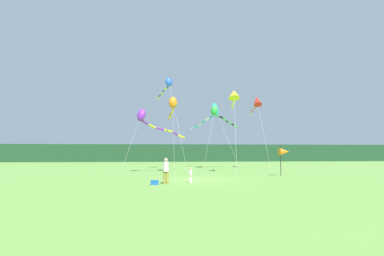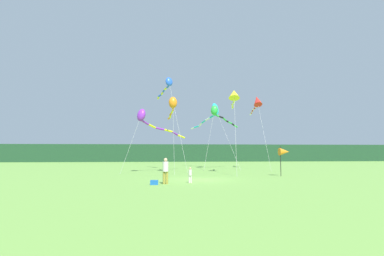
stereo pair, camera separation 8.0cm
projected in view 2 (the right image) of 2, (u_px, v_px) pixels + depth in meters
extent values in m
plane|color=#6B9E42|center=(199.00, 180.00, 23.38)|extent=(120.00, 120.00, 0.00)
cube|color=#1E4228|center=(176.00, 153.00, 68.20)|extent=(108.00, 3.50, 3.82)
cylinder|color=olive|center=(164.00, 178.00, 20.30)|extent=(0.17, 0.17, 0.83)
cylinder|color=olive|center=(167.00, 178.00, 20.32)|extent=(0.17, 0.17, 0.83)
cylinder|color=silver|center=(166.00, 167.00, 20.37)|extent=(0.38, 0.38, 0.66)
sphere|color=tan|center=(166.00, 160.00, 20.41)|extent=(0.24, 0.24, 0.24)
cylinder|color=silver|center=(189.00, 179.00, 21.10)|extent=(0.11, 0.11, 0.51)
cylinder|color=silver|center=(191.00, 179.00, 21.11)|extent=(0.11, 0.11, 0.51)
cylinder|color=silver|center=(190.00, 172.00, 21.14)|extent=(0.24, 0.24, 0.41)
sphere|color=tan|center=(190.00, 168.00, 21.16)|extent=(0.15, 0.15, 0.15)
cube|color=#1959B2|center=(154.00, 182.00, 19.88)|extent=(0.52, 0.34, 0.30)
cylinder|color=black|center=(281.00, 161.00, 27.04)|extent=(0.06, 0.06, 2.63)
cone|color=orange|center=(284.00, 152.00, 27.14)|extent=(0.90, 0.70, 0.70)
cylinder|color=#B2B2B2|center=(209.00, 139.00, 36.13)|extent=(1.61, 1.81, 7.27)
ellipsoid|color=green|center=(214.00, 110.00, 37.37)|extent=(1.37, 1.39, 1.39)
cylinder|color=green|center=(217.00, 115.00, 37.66)|extent=(0.82, 0.79, 0.38)
cylinder|color=black|center=(221.00, 117.00, 38.33)|extent=(0.80, 0.78, 0.30)
cylinder|color=green|center=(224.00, 119.00, 39.04)|extent=(0.73, 0.89, 0.46)
cylinder|color=black|center=(227.00, 121.00, 39.82)|extent=(0.62, 0.90, 0.29)
cylinder|color=green|center=(230.00, 123.00, 40.56)|extent=(0.80, 0.80, 0.34)
cylinder|color=black|center=(233.00, 124.00, 41.29)|extent=(0.66, 0.90, 0.36)
cylinder|color=green|center=(235.00, 126.00, 42.02)|extent=(0.80, 0.81, 0.41)
cylinder|color=#B2B2B2|center=(264.00, 133.00, 35.89)|extent=(0.09, 4.84, 8.66)
cone|color=red|center=(257.00, 101.00, 38.62)|extent=(1.09, 1.59, 1.68)
cylinder|color=red|center=(257.00, 105.00, 38.83)|extent=(0.22, 0.56, 0.32)
cylinder|color=white|center=(256.00, 107.00, 39.32)|extent=(0.32, 0.56, 0.27)
cylinder|color=red|center=(255.00, 108.00, 39.80)|extent=(0.25, 0.56, 0.29)
cylinder|color=white|center=(254.00, 109.00, 40.29)|extent=(0.22, 0.54, 0.28)
cylinder|color=red|center=(253.00, 110.00, 40.78)|extent=(0.24, 0.56, 0.32)
cylinder|color=white|center=(252.00, 112.00, 41.28)|extent=(0.32, 0.56, 0.25)
cylinder|color=red|center=(252.00, 113.00, 41.77)|extent=(0.24, 0.55, 0.29)
cylinder|color=white|center=(251.00, 114.00, 42.26)|extent=(0.26, 0.57, 0.33)
cylinder|color=#B2B2B2|center=(235.00, 133.00, 28.13)|extent=(0.61, 3.23, 7.85)
cone|color=yellow|center=(234.00, 94.00, 30.05)|extent=(1.32, 1.53, 1.26)
cylinder|color=yellow|center=(234.00, 99.00, 30.21)|extent=(0.31, 0.47, 0.29)
cylinder|color=white|center=(234.00, 100.00, 30.57)|extent=(0.31, 0.48, 0.31)
cylinder|color=yellow|center=(234.00, 102.00, 30.94)|extent=(0.21, 0.42, 0.26)
cylinder|color=white|center=(234.00, 103.00, 31.31)|extent=(0.24, 0.43, 0.26)
cylinder|color=yellow|center=(233.00, 104.00, 31.69)|extent=(0.21, 0.41, 0.25)
cylinder|color=white|center=(232.00, 105.00, 32.06)|extent=(0.27, 0.43, 0.24)
cylinder|color=yellow|center=(232.00, 106.00, 32.43)|extent=(0.34, 0.48, 0.31)
cylinder|color=white|center=(232.00, 108.00, 32.79)|extent=(0.23, 0.43, 0.26)
cylinder|color=#B2B2B2|center=(227.00, 138.00, 37.96)|extent=(2.30, 4.21, 7.78)
ellipsoid|color=#1EB7CC|center=(215.00, 109.00, 40.24)|extent=(1.37, 1.48, 1.87)
cylinder|color=#1EB7CC|center=(213.00, 116.00, 40.57)|extent=(0.79, 1.03, 0.52)
cylinder|color=white|center=(208.00, 119.00, 41.40)|extent=(0.67, 1.07, 0.44)
cylinder|color=#1EB7CC|center=(204.00, 122.00, 42.28)|extent=(0.59, 1.09, 0.47)
cylinder|color=white|center=(201.00, 124.00, 43.21)|extent=(0.47, 1.13, 0.53)
cylinder|color=#1EB7CC|center=(197.00, 127.00, 44.08)|extent=(0.79, 0.99, 0.36)
cylinder|color=white|center=(193.00, 128.00, 44.93)|extent=(0.58, 1.07, 0.34)
cylinder|color=#B2B2B2|center=(174.00, 137.00, 29.65)|extent=(0.16, 1.54, 7.12)
ellipsoid|color=orange|center=(173.00, 103.00, 30.68)|extent=(0.94, 1.08, 1.28)
cylinder|color=orange|center=(173.00, 109.00, 30.96)|extent=(0.25, 0.73, 0.39)
cylinder|color=yellow|center=(172.00, 111.00, 31.59)|extent=(0.32, 0.74, 0.38)
cylinder|color=orange|center=(171.00, 114.00, 32.20)|extent=(0.35, 0.73, 0.36)
cylinder|color=yellow|center=(170.00, 116.00, 32.83)|extent=(0.21, 0.72, 0.39)
cylinder|color=orange|center=(169.00, 118.00, 33.45)|extent=(0.38, 0.71, 0.27)
cylinder|color=#B2B2B2|center=(131.00, 144.00, 30.12)|extent=(1.87, 1.61, 5.93)
ellipsoid|color=purple|center=(141.00, 115.00, 31.22)|extent=(1.42, 1.42, 1.47)
cylinder|color=purple|center=(145.00, 122.00, 31.66)|extent=(0.87, 1.10, 0.52)
cylinder|color=yellow|center=(152.00, 126.00, 32.61)|extent=(0.91, 1.07, 0.48)
cylinder|color=purple|center=(160.00, 129.00, 33.46)|extent=(1.08, 0.85, 0.35)
cylinder|color=yellow|center=(168.00, 131.00, 34.21)|extent=(1.06, 0.88, 0.38)
cylinder|color=purple|center=(175.00, 133.00, 35.08)|extent=(0.86, 1.10, 0.51)
cylinder|color=yellow|center=(181.00, 136.00, 35.99)|extent=(1.02, 0.96, 0.49)
cylinder|color=#B2B2B2|center=(178.00, 124.00, 33.41)|extent=(1.91, 4.34, 10.42)
ellipsoid|color=blue|center=(169.00, 82.00, 35.88)|extent=(1.14, 1.15, 1.25)
cylinder|color=blue|center=(168.00, 87.00, 36.11)|extent=(0.43, 0.68, 0.34)
cylinder|color=yellow|center=(166.00, 89.00, 36.62)|extent=(0.47, 0.67, 0.32)
cylinder|color=blue|center=(164.00, 91.00, 37.14)|extent=(0.39, 0.69, 0.36)
cylinder|color=yellow|center=(162.00, 93.00, 37.69)|extent=(0.40, 0.70, 0.39)
cylinder|color=blue|center=(160.00, 95.00, 38.18)|extent=(0.55, 0.66, 0.36)
cylinder|color=yellow|center=(158.00, 98.00, 38.69)|extent=(0.32, 0.70, 0.39)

